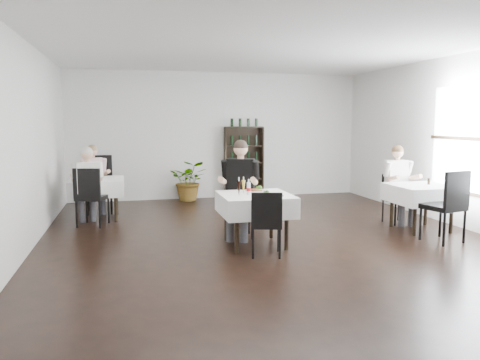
# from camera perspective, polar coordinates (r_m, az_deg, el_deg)

# --- Properties ---
(room_shell) EXTENTS (9.00, 9.00, 9.00)m
(room_shell) POSITION_cam_1_polar(r_m,az_deg,el_deg) (6.92, 4.31, 4.33)
(room_shell) COLOR black
(room_shell) RESTS_ON ground
(window_right) EXTENTS (0.06, 2.30, 1.85)m
(window_right) POSITION_cam_1_polar(r_m,az_deg,el_deg) (8.64, 26.91, 4.14)
(window_right) COLOR white
(window_right) RESTS_ON room_shell
(wine_shelf) EXTENTS (0.90, 0.28, 1.75)m
(wine_shelf) POSITION_cam_1_polar(r_m,az_deg,el_deg) (11.27, 0.48, 2.10)
(wine_shelf) COLOR black
(wine_shelf) RESTS_ON ground
(main_table) EXTENTS (1.03, 1.03, 0.77)m
(main_table) POSITION_cam_1_polar(r_m,az_deg,el_deg) (6.93, 1.87, -2.96)
(main_table) COLOR black
(main_table) RESTS_ON ground
(left_table) EXTENTS (0.98, 0.98, 0.77)m
(left_table) POSITION_cam_1_polar(r_m,az_deg,el_deg) (9.18, -17.05, -0.79)
(left_table) COLOR black
(left_table) RESTS_ON ground
(right_table) EXTENTS (0.98, 0.98, 0.77)m
(right_table) POSITION_cam_1_polar(r_m,az_deg,el_deg) (8.48, 21.25, -1.59)
(right_table) COLOR black
(right_table) RESTS_ON ground
(potted_tree) EXTENTS (1.00, 0.92, 0.94)m
(potted_tree) POSITION_cam_1_polar(r_m,az_deg,el_deg) (10.95, -6.19, -0.06)
(potted_tree) COLOR #1F541C
(potted_tree) RESTS_ON ground
(main_chair_far) EXTENTS (0.47, 0.47, 0.92)m
(main_chair_far) POSITION_cam_1_polar(r_m,az_deg,el_deg) (7.53, -0.15, -2.89)
(main_chair_far) COLOR black
(main_chair_far) RESTS_ON ground
(main_chair_near) EXTENTS (0.51, 0.51, 0.90)m
(main_chair_near) POSITION_cam_1_polar(r_m,az_deg,el_deg) (6.36, 3.23, -4.84)
(main_chair_near) COLOR black
(main_chair_near) RESTS_ON ground
(left_chair_far) EXTENTS (0.54, 0.54, 1.15)m
(left_chair_far) POSITION_cam_1_polar(r_m,az_deg,el_deg) (9.90, -16.80, -0.00)
(left_chair_far) COLOR black
(left_chair_far) RESTS_ON ground
(left_chair_near) EXTENTS (0.60, 0.61, 1.04)m
(left_chair_near) POSITION_cam_1_polar(r_m,az_deg,el_deg) (8.57, -17.80, -1.53)
(left_chair_near) COLOR black
(left_chair_near) RESTS_ON ground
(right_chair_far) EXTENTS (0.45, 0.45, 0.89)m
(right_chair_far) POSITION_cam_1_polar(r_m,az_deg,el_deg) (8.99, 18.37, -1.74)
(right_chair_far) COLOR black
(right_chair_far) RESTS_ON ground
(right_chair_near) EXTENTS (0.61, 0.61, 1.11)m
(right_chair_near) POSITION_cam_1_polar(r_m,az_deg,el_deg) (7.73, 24.08, -2.43)
(right_chair_near) COLOR black
(right_chair_near) RESTS_ON ground
(diner_main) EXTENTS (0.68, 0.72, 1.55)m
(diner_main) POSITION_cam_1_polar(r_m,az_deg,el_deg) (7.37, -0.01, -0.16)
(diner_main) COLOR #3F4047
(diner_main) RESTS_ON ground
(diner_left_far) EXTENTS (0.58, 0.62, 1.37)m
(diner_left_far) POSITION_cam_1_polar(r_m,az_deg,el_deg) (9.84, -17.39, 0.75)
(diner_left_far) COLOR #3F4047
(diner_left_far) RESTS_ON ground
(diner_left_near) EXTENTS (0.57, 0.60, 1.40)m
(diner_left_near) POSITION_cam_1_polar(r_m,az_deg,el_deg) (8.67, -18.10, 0.02)
(diner_left_near) COLOR #3F4047
(diner_left_near) RESTS_ON ground
(diner_right_far) EXTENTS (0.54, 0.54, 1.42)m
(diner_right_far) POSITION_cam_1_polar(r_m,az_deg,el_deg) (8.88, 18.78, 0.21)
(diner_right_far) COLOR #3F4047
(diner_right_far) RESTS_ON ground
(plate_far) EXTENTS (0.28, 0.28, 0.09)m
(plate_far) POSITION_cam_1_polar(r_m,az_deg,el_deg) (7.16, 2.06, -1.27)
(plate_far) COLOR white
(plate_far) RESTS_ON main_table
(plate_near) EXTENTS (0.29, 0.29, 0.07)m
(plate_near) POSITION_cam_1_polar(r_m,az_deg,el_deg) (6.80, 3.02, -1.75)
(plate_near) COLOR white
(plate_near) RESTS_ON main_table
(pilsner_dark) EXTENTS (0.06, 0.06, 0.27)m
(pilsner_dark) POSITION_cam_1_polar(r_m,az_deg,el_deg) (6.74, -0.14, -1.00)
(pilsner_dark) COLOR black
(pilsner_dark) RESTS_ON main_table
(pilsner_lager) EXTENTS (0.06, 0.06, 0.26)m
(pilsner_lager) POSITION_cam_1_polar(r_m,az_deg,el_deg) (6.91, 0.43, -0.85)
(pilsner_lager) COLOR gold
(pilsner_lager) RESTS_ON main_table
(coke_bottle) EXTENTS (0.06, 0.06, 0.23)m
(coke_bottle) POSITION_cam_1_polar(r_m,az_deg,el_deg) (6.85, 1.07, -1.04)
(coke_bottle) COLOR silver
(coke_bottle) RESTS_ON main_table
(napkin_cutlery) EXTENTS (0.21, 0.21, 0.02)m
(napkin_cutlery) POSITION_cam_1_polar(r_m,az_deg,el_deg) (6.77, 4.36, -1.89)
(napkin_cutlery) COLOR black
(napkin_cutlery) RESTS_ON main_table
(pepper_mill) EXTENTS (0.06, 0.06, 0.11)m
(pepper_mill) POSITION_cam_1_polar(r_m,az_deg,el_deg) (8.57, 22.02, -0.16)
(pepper_mill) COLOR black
(pepper_mill) RESTS_ON right_table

